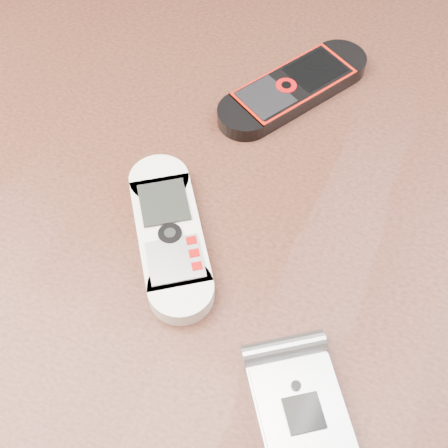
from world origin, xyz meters
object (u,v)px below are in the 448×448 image
Objects in this scene: nokia_white at (170,233)px; nokia_black_red at (294,88)px; motorola_razr at (304,421)px; table at (219,296)px.

nokia_white is 0.18m from nokia_black_red.
motorola_razr is (0.09, -0.27, 0.00)m from nokia_black_red.
motorola_razr is at bearing -69.13° from nokia_white.
table is 7.95× the size of nokia_black_red.
motorola_razr is at bearing -49.14° from table.
nokia_black_red is at bearing 75.54° from motorola_razr.
table is 0.12m from nokia_white.
nokia_white reaches higher than table.
table is 8.64× the size of nokia_white.
nokia_black_red is (0.01, 0.15, 0.11)m from table.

